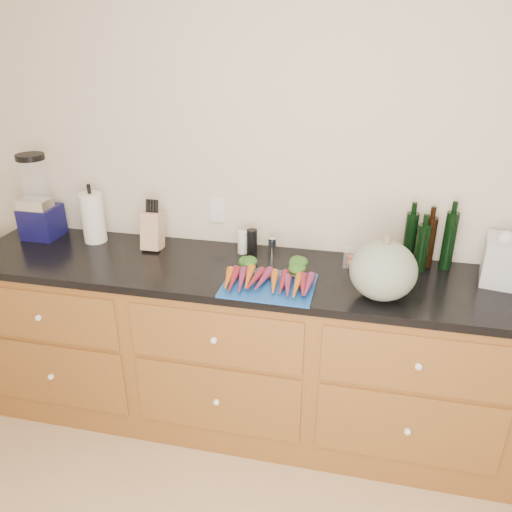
% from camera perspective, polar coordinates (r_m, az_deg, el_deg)
% --- Properties ---
extents(wall_back, '(4.10, 0.05, 2.60)m').
position_cam_1_polar(wall_back, '(2.57, 8.70, 8.14)').
color(wall_back, beige).
rests_on(wall_back, ground).
extents(cabinets, '(3.60, 0.64, 0.90)m').
position_cam_1_polar(cabinets, '(2.66, 6.95, -11.76)').
color(cabinets, brown).
rests_on(cabinets, ground).
extents(countertop, '(3.64, 0.62, 0.04)m').
position_cam_1_polar(countertop, '(2.41, 7.52, -2.70)').
color(countertop, black).
rests_on(countertop, cabinets).
extents(cutting_board, '(0.42, 0.32, 0.01)m').
position_cam_1_polar(cutting_board, '(2.29, 1.48, -3.39)').
color(cutting_board, '#144899').
rests_on(cutting_board, countertop).
extents(carrots, '(0.42, 0.31, 0.06)m').
position_cam_1_polar(carrots, '(2.31, 1.68, -2.27)').
color(carrots, '#CB6017').
rests_on(carrots, cutting_board).
extents(squash, '(0.29, 0.29, 0.26)m').
position_cam_1_polar(squash, '(2.21, 14.33, -1.60)').
color(squash, slate).
rests_on(squash, countertop).
extents(blender_appliance, '(0.19, 0.19, 0.47)m').
position_cam_1_polar(blender_appliance, '(3.01, -23.64, 5.69)').
color(blender_appliance, '#0F0E44').
rests_on(blender_appliance, countertop).
extents(paper_towel, '(0.12, 0.12, 0.27)m').
position_cam_1_polar(paper_towel, '(2.86, -18.13, 4.19)').
color(paper_towel, white).
rests_on(paper_towel, countertop).
extents(knife_block, '(0.10, 0.10, 0.20)m').
position_cam_1_polar(knife_block, '(2.70, -11.72, 2.85)').
color(knife_block, tan).
rests_on(knife_block, countertop).
extents(grinder_salt, '(0.05, 0.05, 0.12)m').
position_cam_1_polar(grinder_salt, '(2.60, -1.55, 1.57)').
color(grinder_salt, silver).
rests_on(grinder_salt, countertop).
extents(grinder_pepper, '(0.05, 0.05, 0.13)m').
position_cam_1_polar(grinder_pepper, '(2.59, -0.46, 1.63)').
color(grinder_pepper, black).
rests_on(grinder_pepper, countertop).
extents(canister_chrome, '(0.04, 0.04, 0.10)m').
position_cam_1_polar(canister_chrome, '(2.58, 1.86, 1.05)').
color(canister_chrome, silver).
rests_on(canister_chrome, countertop).
extents(tomato_box, '(0.16, 0.12, 0.07)m').
position_cam_1_polar(tomato_box, '(2.54, 11.76, -0.18)').
color(tomato_box, white).
rests_on(tomato_box, countertop).
extents(bottles, '(0.24, 0.12, 0.29)m').
position_cam_1_polar(bottles, '(2.56, 19.04, 1.49)').
color(bottles, black).
rests_on(bottles, countertop).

